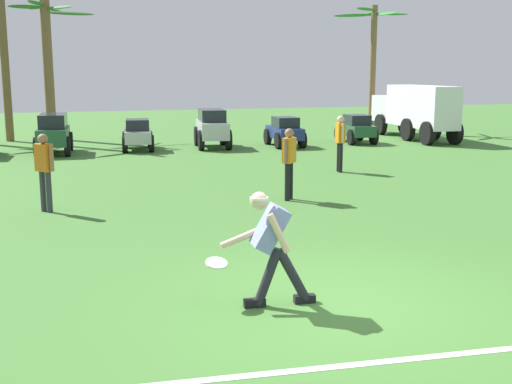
% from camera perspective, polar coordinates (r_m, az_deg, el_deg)
% --- Properties ---
extents(ground_plane, '(80.00, 80.00, 0.00)m').
position_cam_1_polar(ground_plane, '(7.81, 7.85, -10.09)').
color(ground_plane, '#407430').
extents(field_line_paint, '(22.60, 2.12, 0.01)m').
position_cam_1_polar(field_line_paint, '(6.61, 13.52, -14.23)').
color(field_line_paint, white).
rests_on(field_line_paint, ground_plane).
extents(frisbee_thrower, '(1.12, 0.52, 1.39)m').
position_cam_1_polar(frisbee_thrower, '(7.55, 1.34, -4.45)').
color(frisbee_thrower, '#23232D').
rests_on(frisbee_thrower, ground_plane).
extents(frisbee_in_flight, '(0.30, 0.30, 0.09)m').
position_cam_1_polar(frisbee_in_flight, '(7.69, -3.54, -6.32)').
color(frisbee_in_flight, white).
extents(teammate_near_sideline, '(0.37, 0.42, 1.56)m').
position_cam_1_polar(teammate_near_sideline, '(13.31, -18.30, 2.28)').
color(teammate_near_sideline, '#33333D').
rests_on(teammate_near_sideline, ground_plane).
extents(teammate_midfield, '(0.39, 0.41, 1.56)m').
position_cam_1_polar(teammate_midfield, '(13.84, 2.96, 3.11)').
color(teammate_midfield, black).
rests_on(teammate_midfield, ground_plane).
extents(teammate_deep, '(0.24, 0.50, 1.56)m').
position_cam_1_polar(teammate_deep, '(17.91, 7.49, 4.75)').
color(teammate_deep, black).
rests_on(teammate_deep, ground_plane).
extents(parked_car_slot_b, '(1.32, 2.47, 1.34)m').
position_cam_1_polar(parked_car_slot_b, '(22.92, -17.55, 5.08)').
color(parked_car_slot_b, '#235133').
rests_on(parked_car_slot_b, ground_plane).
extents(parked_car_slot_c, '(1.32, 2.29, 1.10)m').
position_cam_1_polar(parked_car_slot_c, '(23.26, -10.48, 5.08)').
color(parked_car_slot_c, '#B7BABF').
rests_on(parked_car_slot_c, ground_plane).
extents(parked_car_slot_d, '(1.43, 2.45, 1.40)m').
position_cam_1_polar(parked_car_slot_d, '(23.65, -3.92, 5.75)').
color(parked_car_slot_d, '#B7BABF').
rests_on(parked_car_slot_d, ground_plane).
extents(parked_car_slot_e, '(1.21, 2.25, 1.10)m').
position_cam_1_polar(parked_car_slot_e, '(24.05, 2.57, 5.42)').
color(parked_car_slot_e, navy).
rests_on(parked_car_slot_e, ground_plane).
extents(parked_car_slot_f, '(1.31, 2.29, 1.10)m').
position_cam_1_polar(parked_car_slot_f, '(25.54, 8.88, 5.61)').
color(parked_car_slot_f, '#235133').
rests_on(parked_car_slot_f, ground_plane).
extents(box_truck, '(1.78, 5.98, 2.20)m').
position_cam_1_polar(box_truck, '(27.42, 13.94, 7.17)').
color(box_truck, silver).
rests_on(box_truck, ground_plane).
extents(palm_tree_left_of_centre, '(3.04, 3.01, 7.10)m').
position_cam_1_polar(palm_tree_left_of_centre, '(27.60, -21.57, 12.79)').
color(palm_tree_left_of_centre, brown).
rests_on(palm_tree_left_of_centre, ground_plane).
extents(palm_tree_right_of_centre, '(3.37, 3.30, 5.65)m').
position_cam_1_polar(palm_tree_right_of_centre, '(27.87, -17.98, 11.19)').
color(palm_tree_right_of_centre, brown).
rests_on(palm_tree_right_of_centre, ground_plane).
extents(palm_tree_far_right, '(3.15, 3.23, 5.72)m').
position_cam_1_polar(palm_tree_far_right, '(30.61, 10.33, 11.88)').
color(palm_tree_far_right, brown).
rests_on(palm_tree_far_right, ground_plane).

